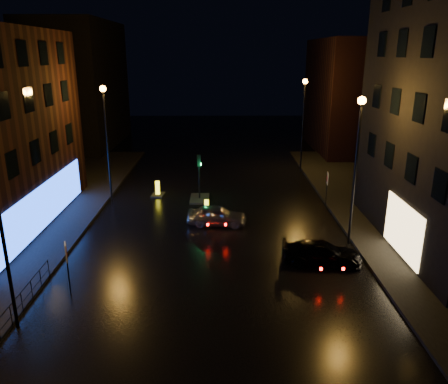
{
  "coord_description": "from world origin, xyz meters",
  "views": [
    {
      "loc": [
        0.39,
        -17.14,
        10.53
      ],
      "look_at": [
        0.58,
        7.05,
        2.8
      ],
      "focal_mm": 35.0,
      "sensor_mm": 36.0,
      "label": 1
    }
  ],
  "objects": [
    {
      "name": "guard_railing",
      "position": [
        -8.0,
        -1.0,
        0.74
      ],
      "size": [
        0.05,
        6.04,
        1.0
      ],
      "color": "black",
      "rests_on": "ground"
    },
    {
      "name": "pavement_right",
      "position": [
        14.0,
        8.0,
        0.07
      ],
      "size": [
        12.0,
        44.0,
        0.15
      ],
      "primitive_type": "cube",
      "color": "black",
      "rests_on": "ground"
    },
    {
      "name": "dark_sedan",
      "position": [
        5.62,
        3.43,
        0.6
      ],
      "size": [
        4.29,
        2.09,
        1.2
      ],
      "primitive_type": "imported",
      "rotation": [
        0.0,
        0.0,
        1.47
      ],
      "color": "black",
      "rests_on": "ground"
    },
    {
      "name": "bollard_far",
      "position": [
        -4.47,
        14.98,
        0.25
      ],
      "size": [
        1.0,
        1.4,
        1.15
      ],
      "rotation": [
        0.0,
        0.0,
        -0.1
      ],
      "color": "black",
      "rests_on": "ground"
    },
    {
      "name": "street_lamp_rnear",
      "position": [
        7.8,
        6.0,
        5.56
      ],
      "size": [
        0.44,
        0.44,
        8.37
      ],
      "color": "black",
      "rests_on": "ground"
    },
    {
      "name": "road_sign_right",
      "position": [
        7.9,
        12.25,
        1.91
      ],
      "size": [
        0.16,
        0.62,
        2.55
      ],
      "rotation": [
        0.0,
        0.0,
        2.98
      ],
      "color": "black",
      "rests_on": "ground"
    },
    {
      "name": "bollard_near",
      "position": [
        -0.58,
        10.97,
        0.22
      ],
      "size": [
        1.05,
        1.3,
        0.99
      ],
      "rotation": [
        0.0,
        0.0,
        -0.29
      ],
      "color": "black",
      "rests_on": "ground"
    },
    {
      "name": "building_far_left",
      "position": [
        -16.0,
        35.0,
        7.0
      ],
      "size": [
        8.0,
        16.0,
        14.0
      ],
      "primitive_type": "cube",
      "color": "black",
      "rests_on": "ground"
    },
    {
      "name": "ground",
      "position": [
        0.0,
        0.0,
        0.0
      ],
      "size": [
        120.0,
        120.0,
        0.0
      ],
      "primitive_type": "plane",
      "color": "black",
      "rests_on": "ground"
    },
    {
      "name": "road_sign_left",
      "position": [
        -6.5,
        0.55,
        1.88
      ],
      "size": [
        0.26,
        0.59,
        2.5
      ],
      "rotation": [
        0.0,
        0.0,
        0.36
      ],
      "color": "black",
      "rests_on": "ground"
    },
    {
      "name": "street_lamp_lfar",
      "position": [
        -7.8,
        14.0,
        5.56
      ],
      "size": [
        0.44,
        0.44,
        8.37
      ],
      "color": "black",
      "rests_on": "ground"
    },
    {
      "name": "building_far_right",
      "position": [
        15.0,
        32.0,
        6.0
      ],
      "size": [
        8.0,
        14.0,
        12.0
      ],
      "primitive_type": "cube",
      "color": "black",
      "rests_on": "ground"
    },
    {
      "name": "silver_hatchback",
      "position": [
        0.15,
        8.92,
        0.64
      ],
      "size": [
        3.89,
        1.89,
        1.28
      ],
      "primitive_type": "imported",
      "rotation": [
        0.0,
        0.0,
        1.47
      ],
      "color": "#A5A7AC",
      "rests_on": "ground"
    },
    {
      "name": "street_lamp_rfar",
      "position": [
        7.8,
        22.0,
        5.56
      ],
      "size": [
        0.44,
        0.44,
        8.37
      ],
      "color": "black",
      "rests_on": "ground"
    },
    {
      "name": "traffic_signal",
      "position": [
        -1.2,
        14.0,
        0.5
      ],
      "size": [
        1.4,
        2.4,
        3.45
      ],
      "color": "black",
      "rests_on": "ground"
    }
  ]
}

